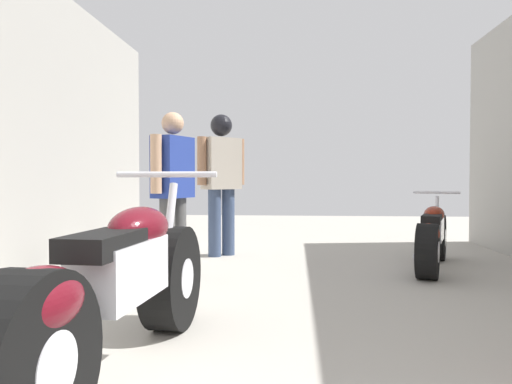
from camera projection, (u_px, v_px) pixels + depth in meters
ground_plane at (304, 314)px, 3.52m from camera, size 18.68×18.68×0.00m
motorcycle_maroon_cruiser at (117, 292)px, 2.37m from camera, size 0.65×2.19×1.02m
motorcycle_black_naked at (432, 238)px, 5.26m from camera, size 0.82×1.73×0.83m
mechanic_in_blue at (173, 184)px, 4.81m from camera, size 0.37×0.64×1.63m
mechanic_with_helmet at (221, 171)px, 6.16m from camera, size 0.58×0.56×1.78m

